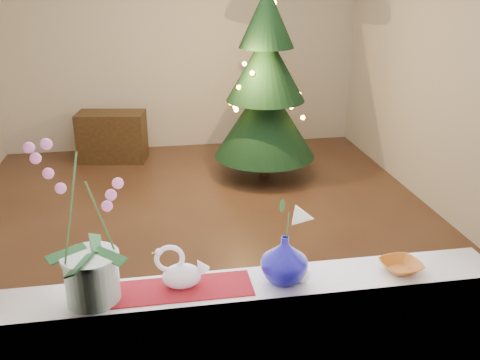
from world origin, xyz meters
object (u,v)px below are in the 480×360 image
object	(u,v)px
blue_vase	(284,256)
amber_dish	(401,267)
xmas_tree	(266,85)
side_table	(112,137)
orchid_pot	(86,224)
swan	(181,267)
paperweight	(302,275)

from	to	relation	value
blue_vase	amber_dish	bearing A→B (deg)	-0.91
xmas_tree	side_table	world-z (taller)	xmas_tree
orchid_pot	swan	size ratio (longest dim) A/B	3.03
orchid_pot	paperweight	world-z (taller)	orchid_pot
paperweight	swan	bearing A→B (deg)	174.57
amber_dish	side_table	bearing A→B (deg)	109.25
swan	blue_vase	bearing A→B (deg)	-17.43
orchid_pot	blue_vase	world-z (taller)	orchid_pot
blue_vase	swan	bearing A→B (deg)	176.73
swan	side_table	size ratio (longest dim) A/B	0.29
blue_vase	amber_dish	world-z (taller)	blue_vase
blue_vase	xmas_tree	bearing A→B (deg)	78.98
amber_dish	side_table	size ratio (longest dim) A/B	0.19
side_table	amber_dish	bearing A→B (deg)	-61.09
xmas_tree	side_table	size ratio (longest dim) A/B	2.58
orchid_pot	swan	xyz separation A→B (m)	(0.36, 0.03, -0.25)
paperweight	xmas_tree	world-z (taller)	xmas_tree
swan	amber_dish	world-z (taller)	swan
xmas_tree	blue_vase	bearing A→B (deg)	-101.02
paperweight	side_table	xyz separation A→B (m)	(-1.08, 4.46, -0.66)
orchid_pot	paperweight	bearing A→B (deg)	-1.06
swan	amber_dish	xyz separation A→B (m)	(0.99, -0.03, -0.08)
paperweight	orchid_pot	bearing A→B (deg)	178.94
swan	xmas_tree	distance (m)	3.78
paperweight	xmas_tree	distance (m)	3.71
paperweight	xmas_tree	xyz separation A→B (m)	(0.63, 3.65, 0.07)
blue_vase	side_table	size ratio (longest dim) A/B	0.31
paperweight	side_table	bearing A→B (deg)	103.66
amber_dish	side_table	world-z (taller)	amber_dish
xmas_tree	orchid_pot	bearing A→B (deg)	-112.61
orchid_pot	amber_dish	xyz separation A→B (m)	(1.35, -0.00, -0.33)
orchid_pot	swan	distance (m)	0.44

